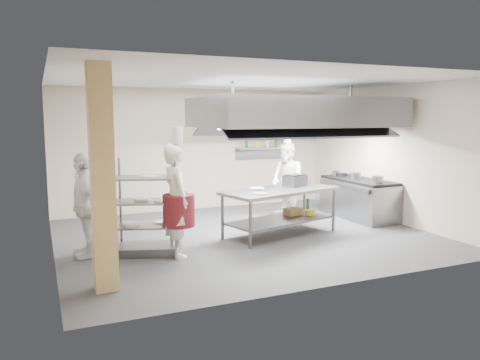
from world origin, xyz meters
name	(u,v)px	position (x,y,z in m)	size (l,w,h in m)	color
floor	(245,236)	(0.00, 0.00, 0.00)	(7.00, 7.00, 0.00)	#3D3D3F
ceiling	(246,80)	(0.00, 0.00, 3.00)	(7.00, 7.00, 0.00)	silver
wall_back	(197,150)	(0.00, 3.00, 1.50)	(7.00, 7.00, 0.00)	#B2A28D
wall_left	(49,167)	(-3.50, 0.00, 1.50)	(6.00, 6.00, 0.00)	#B2A28D
wall_right	(390,154)	(3.50, 0.00, 1.50)	(6.00, 6.00, 0.00)	#B2A28D
column	(102,179)	(-2.90, -1.90, 1.50)	(0.30, 0.30, 3.00)	#E0B873
exhaust_hood	(295,113)	(1.30, 0.40, 2.40)	(4.00, 2.50, 0.60)	gray
hood_strip_a	(256,128)	(0.40, 0.40, 2.08)	(1.60, 0.12, 0.04)	white
hood_strip_b	(331,128)	(2.20, 0.40, 2.08)	(1.60, 0.12, 0.04)	white
wall_shelf	(264,148)	(1.80, 2.84, 1.50)	(1.50, 0.28, 0.04)	gray
island	(280,212)	(0.66, -0.21, 0.46)	(2.37, 0.99, 0.91)	gray
island_worktop	(280,191)	(0.66, -0.21, 0.88)	(2.37, 0.99, 0.06)	gray
island_undershelf	(280,220)	(0.66, -0.21, 0.30)	(2.18, 0.89, 0.04)	slate
pass_rack	(147,207)	(-2.01, -0.45, 0.81)	(1.08, 0.63, 1.62)	slate
cooking_range	(358,200)	(3.08, 0.50, 0.42)	(0.80, 2.00, 0.84)	slate
range_top	(359,180)	(3.08, 0.50, 0.87)	(0.78, 1.96, 0.06)	black
chef_head	(176,201)	(-1.61, -0.79, 0.94)	(0.69, 0.45, 1.88)	white
chef_line	(287,180)	(1.61, 1.23, 0.87)	(0.84, 0.66, 1.74)	silver
chef_plating	(84,205)	(-3.00, -0.20, 0.87)	(1.02, 0.42, 1.73)	silver
griddle	(295,180)	(1.17, 0.12, 1.01)	(0.43, 0.33, 0.21)	slate
wicker_basket	(293,211)	(1.06, 0.01, 0.39)	(0.33, 0.23, 0.15)	brown
stockpot	(356,176)	(2.95, 0.45, 0.98)	(0.24, 0.24, 0.16)	slate
plate_stack	(148,223)	(-2.01, -0.45, 0.52)	(0.28, 0.28, 0.05)	white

